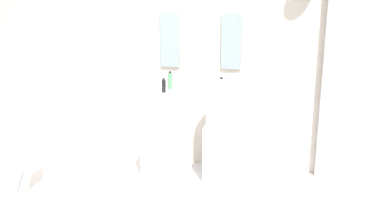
{
  "coord_description": "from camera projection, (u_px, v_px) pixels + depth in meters",
  "views": [
    {
      "loc": [
        0.97,
        -2.94,
        1.89
      ],
      "look_at": [
        0.15,
        0.55,
        0.95
      ],
      "focal_mm": 38.97,
      "sensor_mm": 36.0,
      "label": 1
    }
  ],
  "objects": [
    {
      "name": "rear_partition",
      "position": [
        201.0,
        53.0,
        4.69
      ],
      "size": [
        4.8,
        0.1,
        2.6
      ],
      "primitive_type": "cube",
      "color": "beige",
      "rests_on": "ground_plane"
    },
    {
      "name": "pedestal_sink_left",
      "position": [
        163.0,
        131.0,
        4.58
      ],
      "size": [
        0.41,
        0.41,
        1.05
      ],
      "color": "white",
      "rests_on": "ground_plane"
    },
    {
      "name": "pedestal_sink_right",
      "position": [
        225.0,
        136.0,
        4.43
      ],
      "size": [
        0.41,
        0.41,
        1.05
      ],
      "color": "white",
      "rests_on": "ground_plane"
    },
    {
      "name": "vanity_mirror_left",
      "position": [
        170.0,
        40.0,
        4.66
      ],
      "size": [
        0.22,
        0.03,
        0.59
      ],
      "primitive_type": "cube",
      "color": "#8C9EA8"
    },
    {
      "name": "vanity_mirror_right",
      "position": [
        231.0,
        42.0,
        4.51
      ],
      "size": [
        0.22,
        0.03,
        0.59
      ],
      "primitive_type": "cube",
      "color": "#8C9EA8"
    },
    {
      "name": "shower_column",
      "position": [
        327.0,
        80.0,
        4.32
      ],
      "size": [
        0.49,
        0.24,
        2.05
      ],
      "color": "#B7BABF",
      "rests_on": "ground_plane"
    },
    {
      "name": "lounge_chair",
      "position": [
        315.0,
        212.0,
        3.1
      ],
      "size": [
        1.04,
        1.04,
        0.65
      ],
      "color": "#B7BABF",
      "rests_on": "ground_plane"
    },
    {
      "name": "towel_rack",
      "position": [
        23.0,
        137.0,
        3.93
      ],
      "size": [
        0.37,
        0.22,
        0.95
      ],
      "color": "#B7BABF",
      "rests_on": "ground_plane"
    },
    {
      "name": "soap_bottle_black",
      "position": [
        164.0,
        86.0,
        4.33
      ],
      "size": [
        0.04,
        0.04,
        0.15
      ],
      "color": "black",
      "rests_on": "pedestal_sink_left"
    },
    {
      "name": "soap_bottle_white",
      "position": [
        221.0,
        85.0,
        4.38
      ],
      "size": [
        0.06,
        0.06,
        0.15
      ],
      "color": "white",
      "rests_on": "pedestal_sink_right"
    },
    {
      "name": "soap_bottle_green",
      "position": [
        170.0,
        81.0,
        4.48
      ],
      "size": [
        0.05,
        0.05,
        0.19
      ],
      "color": "#59996B",
      "rests_on": "pedestal_sink_left"
    }
  ]
}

